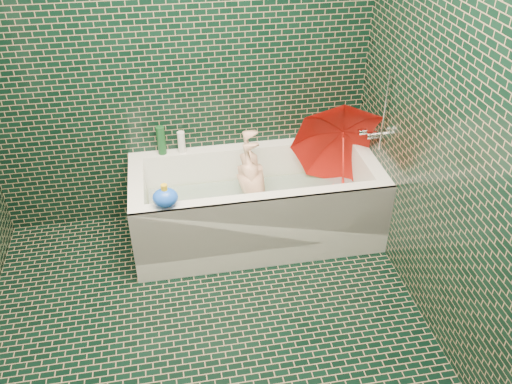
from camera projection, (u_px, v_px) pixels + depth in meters
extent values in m
plane|color=black|center=(211.00, 354.00, 3.06)|extent=(2.80, 2.80, 0.00)
plane|color=black|center=(177.00, 53.00, 3.49)|extent=(2.80, 0.00, 2.80)
plane|color=black|center=(473.00, 140.00, 2.55)|extent=(0.00, 2.80, 2.80)
cube|color=white|center=(256.00, 225.00, 3.92)|extent=(1.70, 0.75, 0.15)
cube|color=white|center=(248.00, 169.00, 4.02)|extent=(1.70, 0.10, 0.40)
cube|color=white|center=(265.00, 222.00, 3.50)|extent=(1.70, 0.10, 0.40)
cube|color=white|center=(366.00, 182.00, 3.88)|extent=(0.10, 0.55, 0.40)
cube|color=white|center=(139.00, 206.00, 3.64)|extent=(0.10, 0.55, 0.40)
cube|color=white|center=(266.00, 234.00, 3.51)|extent=(1.70, 0.02, 0.55)
cube|color=green|center=(256.00, 216.00, 3.87)|extent=(1.35, 0.47, 0.01)
cube|color=silver|center=(256.00, 199.00, 3.79)|extent=(1.48, 0.53, 0.00)
cylinder|color=silver|center=(376.00, 135.00, 3.67)|extent=(0.14, 0.05, 0.05)
cylinder|color=silver|center=(362.00, 132.00, 3.71)|extent=(0.05, 0.04, 0.04)
cylinder|color=silver|center=(385.00, 112.00, 3.46)|extent=(0.01, 0.01, 0.55)
imported|color=#E8AF91|center=(256.00, 196.00, 3.81)|extent=(0.99, 0.53, 0.31)
imported|color=red|center=(343.00, 158.00, 3.69)|extent=(1.07, 0.91, 0.97)
imported|color=white|center=(342.00, 139.00, 3.99)|extent=(0.11, 0.11, 0.25)
imported|color=#59207B|center=(339.00, 139.00, 3.99)|extent=(0.08, 0.08, 0.17)
imported|color=#13441F|center=(348.00, 138.00, 4.00)|extent=(0.14, 0.14, 0.15)
cylinder|color=#13441F|center=(329.00, 126.00, 3.93)|extent=(0.07, 0.07, 0.22)
cylinder|color=silver|center=(356.00, 128.00, 3.96)|extent=(0.05, 0.05, 0.16)
cylinder|color=#13441F|center=(161.00, 140.00, 3.76)|extent=(0.07, 0.07, 0.21)
cylinder|color=white|center=(181.00, 142.00, 3.79)|extent=(0.07, 0.07, 0.16)
ellipsoid|color=yellow|center=(338.00, 135.00, 3.97)|extent=(0.10, 0.08, 0.06)
sphere|color=yellow|center=(342.00, 130.00, 3.96)|extent=(0.04, 0.04, 0.04)
cone|color=orange|center=(345.00, 129.00, 3.97)|extent=(0.02, 0.02, 0.02)
ellipsoid|color=blue|center=(165.00, 198.00, 3.26)|extent=(0.18, 0.16, 0.12)
cylinder|color=yellow|center=(164.00, 188.00, 3.22)|extent=(0.04, 0.04, 0.04)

